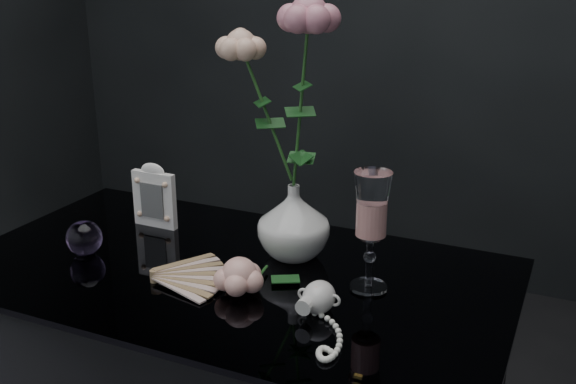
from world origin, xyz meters
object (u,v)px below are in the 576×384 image
at_px(picture_frame, 154,195).
at_px(loose_rose, 239,276).
at_px(vase, 294,221).
at_px(wine_glass, 371,232).
at_px(paperweight, 84,238).
at_px(pearl_jar, 319,296).

xyz_separation_m(picture_frame, loose_rose, (0.32, -0.20, -0.04)).
xyz_separation_m(vase, picture_frame, (-0.34, 0.02, -0.00)).
height_order(vase, loose_rose, vase).
xyz_separation_m(vase, wine_glass, (0.18, -0.07, 0.04)).
relative_size(vase, loose_rose, 0.76).
bearing_deg(paperweight, wine_glass, 9.59).
distance_m(vase, pearl_jar, 0.23).
xyz_separation_m(wine_glass, loose_rose, (-0.20, -0.11, -0.08)).
distance_m(picture_frame, paperweight, 0.19).
relative_size(wine_glass, picture_frame, 1.51).
relative_size(vase, paperweight, 2.09).
bearing_deg(paperweight, loose_rose, -2.56).
relative_size(vase, pearl_jar, 0.75).
bearing_deg(pearl_jar, picture_frame, 155.73).
distance_m(vase, loose_rose, 0.19).
height_order(paperweight, loose_rose, paperweight).
bearing_deg(pearl_jar, paperweight, 177.04).
distance_m(picture_frame, pearl_jar, 0.51).
bearing_deg(pearl_jar, wine_glass, 65.23).
bearing_deg(vase, wine_glass, -21.35).
distance_m(wine_glass, paperweight, 0.57).
bearing_deg(vase, paperweight, -156.70).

